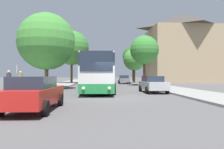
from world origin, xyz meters
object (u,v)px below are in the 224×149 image
Objects in this scene: parked_car_right_far at (124,79)px; bus_middle at (100,74)px; parked_car_right_near at (153,84)px; tree_left_far at (72,48)px; parked_car_left_curb at (35,93)px; pedestrian_waiting_far at (9,82)px; tree_right_far at (144,50)px; tree_right_mid at (134,60)px; tree_left_near at (47,42)px; tree_right_near at (133,57)px; bus_stop_sign at (18,76)px; bus_front at (99,73)px; pedestrian_waiting_near at (20,82)px.

bus_middle is at bearing 41.02° from parked_car_right_far.
parked_car_right_near is 0.45× the size of tree_left_far.
parked_car_right_near is 1.03× the size of parked_car_right_far.
pedestrian_waiting_far reaches higher than parked_car_left_curb.
tree_left_far reaches higher than tree_right_far.
tree_right_mid is at bearing 89.80° from tree_right_far.
tree_left_far reaches higher than tree_left_near.
parked_car_right_near is 24.20m from tree_left_far.
tree_right_near is (15.02, 33.13, 4.85)m from pedestrian_waiting_far.
bus_stop_sign is at bearing 116.63° from parked_car_left_curb.
tree_right_far is at bearing -35.01° from tree_left_far.
tree_left_far reaches higher than bus_front.
tree_left_near reaches higher than pedestrian_waiting_near.
pedestrian_waiting_near is 27.77m from tree_right_mid.
pedestrian_waiting_near is 0.24× the size of tree_right_far.
pedestrian_waiting_far is (-11.87, -2.38, 0.29)m from parked_car_right_near.
tree_right_far is (11.92, -8.35, -1.25)m from tree_left_far.
parked_car_right_near is 12.11m from pedestrian_waiting_far.
pedestrian_waiting_far is at bearing -72.91° from pedestrian_waiting_near.
tree_right_mid is (9.87, 32.09, 3.83)m from parked_car_left_curb.
tree_left_far is (-5.02, 20.17, 4.88)m from bus_front.
parked_car_right_near is 31.33m from tree_right_near.
tree_right_far reaches higher than tree_right_mid.
parked_car_right_near is at bearing -98.77° from tree_right_far.
tree_left_far reaches higher than pedestrian_waiting_near.
pedestrian_waiting_near is 0.18× the size of tree_left_far.
bus_front reaches higher than bus_stop_sign.
tree_left_far is (-2.08, 30.97, 5.87)m from parked_car_left_curb.
tree_right_near is (13.90, 25.61, 0.57)m from tree_left_near.
tree_right_far is at bearing -99.45° from parked_car_right_near.
tree_left_far reaches higher than pedestrian_waiting_far.
bus_front is 7.96m from tree_left_near.
parked_car_right_near is at bearing -65.00° from tree_left_far.
pedestrian_waiting_far is at bearing -94.72° from tree_left_far.
bus_middle is at bearing 91.52° from bus_front.
parked_car_left_curb is at bearing -113.49° from tree_right_far.
parked_car_right_far is at bearing -1.84° from tree_left_far.
tree_right_far is (2.15, -8.03, 4.60)m from parked_car_right_far.
tree_right_near is at bearing 82.35° from tree_right_mid.
parked_car_right_far is at bearing -146.76° from tree_right_mid.
parked_car_right_near is at bearing 71.65° from pedestrian_waiting_near.
parked_car_right_near is at bearing 134.84° from pedestrian_waiting_far.
bus_stop_sign is at bearing -14.32° from pedestrian_waiting_near.
bus_middle is 6.82× the size of pedestrian_waiting_near.
bus_middle is 8.94m from tree_right_mid.
parked_car_left_curb is 25.10m from tree_right_far.
pedestrian_waiting_far is (-7.19, -19.59, -0.72)m from bus_middle.
tree_right_near is at bearing -96.52° from parked_car_right_near.
pedestrian_waiting_far is at bearing 10.67° from parked_car_right_near.
bus_stop_sign reaches higher than parked_car_right_near.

